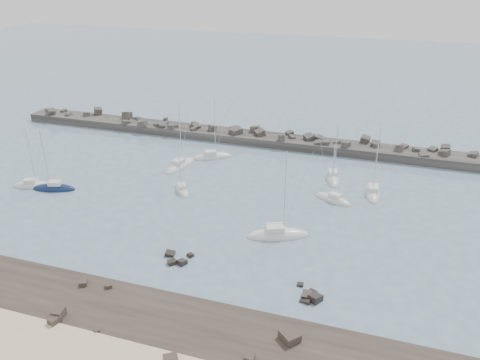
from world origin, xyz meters
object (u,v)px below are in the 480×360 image
Objects in this scene: sailboat_6 at (278,235)px; sailboat_8 at (373,193)px; sailboat_3 at (212,157)px; sailboat_5 at (333,178)px; sailboat_2 at (180,166)px; sailboat_7 at (333,200)px; sailboat_1 at (54,189)px; sailboat_4 at (182,190)px; sailboat_0 at (33,186)px.

sailboat_8 is at bearing 56.05° from sailboat_6.
sailboat_5 is (25.29, -2.87, 0.01)m from sailboat_3.
sailboat_7 is at bearing -9.57° from sailboat_2.
sailboat_1 is at bearing -167.18° from sailboat_7.
sailboat_2 is 10.85m from sailboat_4.
sailboat_2 is 37.30m from sailboat_8.
sailboat_0 is 0.81× the size of sailboat_6.
sailboat_6 is at bearing -114.41° from sailboat_7.
sailboat_2 is (17.34, 16.22, -0.01)m from sailboat_1.
sailboat_3 is at bearing 90.84° from sailboat_4.
sailboat_6 is at bearing -25.40° from sailboat_4.
sailboat_2 is 1.24× the size of sailboat_7.
sailboat_1 is 1.02× the size of sailboat_5.
sailboat_6 is (19.89, -9.44, 0.02)m from sailboat_4.
sailboat_6 is 15.35m from sailboat_7.
sailboat_3 is at bearing 45.78° from sailboat_1.
sailboat_7 is at bearing 11.92° from sailboat_0.
sailboat_7 is (1.18, -8.60, -0.01)m from sailboat_5.
sailboat_1 is 31.33m from sailboat_3.
sailboat_8 is at bearing -11.45° from sailboat_3.
sailboat_4 is at bearing 154.60° from sailboat_6.
sailboat_0 reaches higher than sailboat_4.
sailboat_3 is (4.52, 6.24, -0.01)m from sailboat_2.
sailboat_2 reaches higher than sailboat_3.
sailboat_5 is at bearing -6.46° from sailboat_3.
sailboat_2 is at bearing 115.96° from sailboat_4.
sailboat_2 is at bearing 179.38° from sailboat_8.
sailboat_3 is at bearing 128.35° from sailboat_6.
sailboat_3 is 1.19× the size of sailboat_7.
sailboat_5 is at bearing 27.65° from sailboat_4.
sailboat_4 is 33.87m from sailboat_8.
sailboat_2 reaches higher than sailboat_0.
sailboat_5 is (51.52, 19.72, 0.01)m from sailboat_0.
sailboat_5 is (25.05, 13.13, 0.01)m from sailboat_4.
sailboat_1 is at bearing 175.94° from sailboat_6.
sailboat_4 is at bearing -89.16° from sailboat_3.
sailboat_6 is 1.33× the size of sailboat_7.
sailboat_3 is 28.84m from sailboat_7.
sailboat_6 is at bearing -102.88° from sailboat_5.
sailboat_0 is at bearing -159.05° from sailboat_5.
sailboat_0 is at bearing -168.08° from sailboat_7.
sailboat_2 reaches higher than sailboat_7.
sailboat_7 is 7.95m from sailboat_8.
sailboat_8 is (59.02, 15.95, 0.00)m from sailboat_0.
sailboat_0 is 0.99× the size of sailboat_5.
sailboat_0 is 53.87m from sailboat_7.
sailboat_5 is 0.93× the size of sailboat_8.
sailboat_5 is 23.16m from sailboat_6.
sailboat_3 is 1.01× the size of sailboat_8.
sailboat_8 is at bearing 37.37° from sailboat_7.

